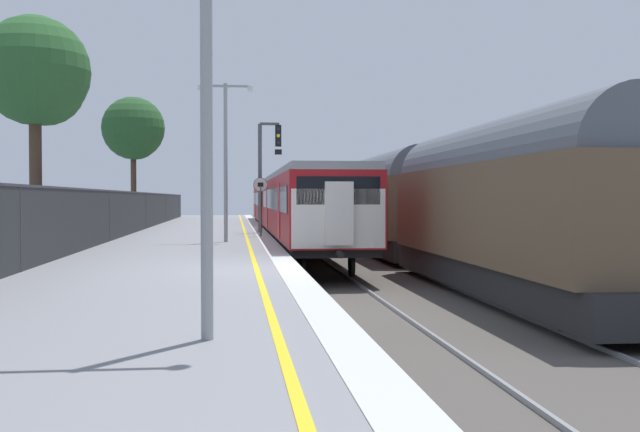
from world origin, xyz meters
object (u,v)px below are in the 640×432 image
object	(u,v)px
commuter_train_at_platform	(289,204)
background_tree_left	(134,131)
speed_limit_sign	(261,199)
platform_lamp_mid	(226,149)
freight_train_adjacent_track	(358,200)
background_tree_centre	(37,76)
platform_lamp_near	(206,60)
signal_gantry	(266,164)

from	to	relation	value
commuter_train_at_platform	background_tree_left	world-z (taller)	background_tree_left
speed_limit_sign	platform_lamp_mid	bearing A→B (deg)	-109.96
freight_train_adjacent_track	background_tree_centre	world-z (taller)	background_tree_centre
speed_limit_sign	background_tree_centre	distance (m)	10.73
freight_train_adjacent_track	background_tree_centre	xyz separation A→B (m)	(-13.12, -17.27, 3.97)
commuter_train_at_platform	background_tree_left	size ratio (longest dim) A/B	4.83
commuter_train_at_platform	platform_lamp_near	world-z (taller)	platform_lamp_near
freight_train_adjacent_track	background_tree_centre	size ratio (longest dim) A/B	8.30
background_tree_centre	speed_limit_sign	bearing A→B (deg)	43.38
speed_limit_sign	background_tree_centre	world-z (taller)	background_tree_centre
signal_gantry	speed_limit_sign	world-z (taller)	signal_gantry
background_tree_left	signal_gantry	bearing A→B (deg)	-62.80
freight_train_adjacent_track	background_tree_centre	bearing A→B (deg)	-127.23
commuter_train_at_platform	freight_train_adjacent_track	distance (m)	4.19
platform_lamp_mid	background_tree_centre	world-z (taller)	background_tree_centre
commuter_train_at_platform	speed_limit_sign	xyz separation A→B (m)	(-1.85, -9.20, 0.31)
platform_lamp_near	platform_lamp_mid	bearing A→B (deg)	90.00
background_tree_centre	signal_gantry	bearing A→B (deg)	53.70
speed_limit_sign	freight_train_adjacent_track	bearing A→B (deg)	60.63
speed_limit_sign	platform_lamp_mid	size ratio (longest dim) A/B	0.43
commuter_train_at_platform	background_tree_left	bearing A→B (deg)	133.79
commuter_train_at_platform	platform_lamp_near	xyz separation A→B (m)	(-3.25, -32.36, 1.88)
signal_gantry	background_tree_centre	xyz separation A→B (m)	(-7.64, -10.40, 2.27)
speed_limit_sign	platform_lamp_near	xyz separation A→B (m)	(-1.40, -23.16, 1.57)
commuter_train_at_platform	signal_gantry	size ratio (longest dim) A/B	7.81
platform_lamp_near	background_tree_centre	world-z (taller)	background_tree_centre
signal_gantry	speed_limit_sign	xyz separation A→B (m)	(-0.37, -3.53, -1.61)
commuter_train_at_platform	freight_train_adjacent_track	bearing A→B (deg)	16.66
signal_gantry	platform_lamp_near	distance (m)	26.75
commuter_train_at_platform	background_tree_centre	size ratio (longest dim) A/B	5.43
freight_train_adjacent_track	background_tree_left	world-z (taller)	background_tree_left
commuter_train_at_platform	background_tree_centre	world-z (taller)	background_tree_centre
platform_lamp_near	platform_lamp_mid	size ratio (longest dim) A/B	0.92
platform_lamp_near	background_tree_left	bearing A→B (deg)	98.37
freight_train_adjacent_track	platform_lamp_near	size ratio (longest dim) A/B	11.51
freight_train_adjacent_track	platform_lamp_near	world-z (taller)	platform_lamp_near
platform_lamp_mid	speed_limit_sign	bearing A→B (deg)	70.04
freight_train_adjacent_track	platform_lamp_mid	size ratio (longest dim) A/B	10.55
speed_limit_sign	commuter_train_at_platform	bearing A→B (deg)	78.65
platform_lamp_mid	background_tree_left	size ratio (longest dim) A/B	0.70
background_tree_left	background_tree_centre	size ratio (longest dim) A/B	1.12
background_tree_left	freight_train_adjacent_track	bearing A→B (deg)	-32.78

